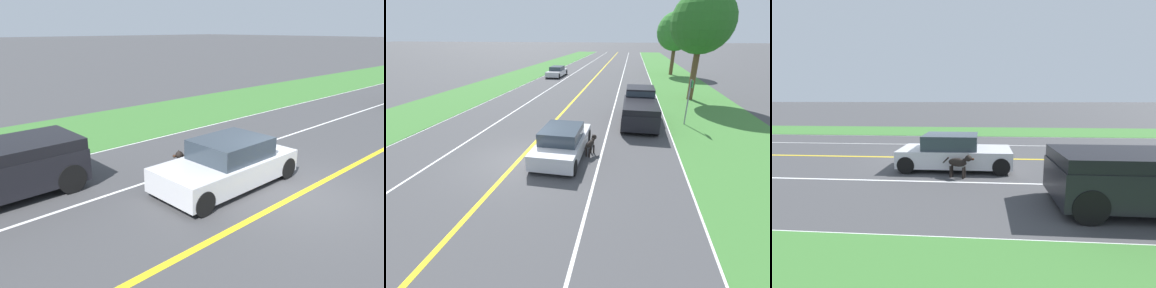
% 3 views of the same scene
% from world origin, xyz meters
% --- Properties ---
extents(ground_plane, '(400.00, 400.00, 0.00)m').
position_xyz_m(ground_plane, '(0.00, 0.00, 0.00)').
color(ground_plane, '#424244').
extents(centre_divider_line, '(0.18, 160.00, 0.01)m').
position_xyz_m(centre_divider_line, '(0.00, 0.00, 0.00)').
color(centre_divider_line, yellow).
rests_on(centre_divider_line, ground).
extents(lane_edge_line_right, '(0.14, 160.00, 0.01)m').
position_xyz_m(lane_edge_line_right, '(7.00, 0.00, 0.00)').
color(lane_edge_line_right, white).
rests_on(lane_edge_line_right, ground).
extents(lane_edge_line_left, '(0.14, 160.00, 0.01)m').
position_xyz_m(lane_edge_line_left, '(-7.00, 0.00, 0.00)').
color(lane_edge_line_left, white).
rests_on(lane_edge_line_left, ground).
extents(lane_dash_same_dir, '(0.10, 160.00, 0.01)m').
position_xyz_m(lane_dash_same_dir, '(3.50, 0.00, 0.00)').
color(lane_dash_same_dir, white).
rests_on(lane_dash_same_dir, ground).
extents(lane_dash_oncoming, '(0.10, 160.00, 0.01)m').
position_xyz_m(lane_dash_oncoming, '(-3.50, 0.00, 0.00)').
color(lane_dash_oncoming, white).
rests_on(lane_dash_oncoming, ground).
extents(grass_verge_left, '(6.00, 160.00, 0.03)m').
position_xyz_m(grass_verge_left, '(-10.00, 0.00, 0.01)').
color(grass_verge_left, '#3D7533').
rests_on(grass_verge_left, ground).
extents(ego_car, '(1.92, 4.33, 1.37)m').
position_xyz_m(ego_car, '(1.77, 1.01, 0.64)').
color(ego_car, silver).
rests_on(ego_car, ground).
extents(dog, '(0.46, 1.16, 0.87)m').
position_xyz_m(dog, '(3.02, 1.34, 0.55)').
color(dog, black).
rests_on(dog, ground).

